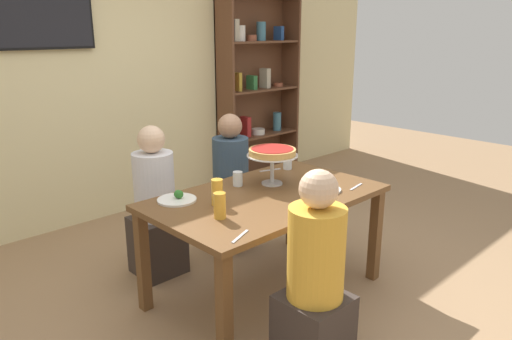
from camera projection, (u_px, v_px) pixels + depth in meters
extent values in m
plane|color=#9E7A56|center=(266.00, 292.00, 3.46)|extent=(12.00, 12.00, 0.00)
cube|color=beige|center=(103.00, 74.00, 4.59)|extent=(8.00, 0.12, 2.80)
cube|color=brown|center=(266.00, 197.00, 3.26)|extent=(1.58, 0.94, 0.04)
cube|color=brown|center=(224.00, 312.00, 2.59)|extent=(0.07, 0.07, 0.70)
cube|color=brown|center=(375.00, 235.00, 3.56)|extent=(0.07, 0.07, 0.70)
cube|color=brown|center=(143.00, 261.00, 3.17)|extent=(0.07, 0.07, 0.70)
cube|color=brown|center=(292.00, 206.00, 4.13)|extent=(0.07, 0.07, 0.70)
cube|color=brown|center=(225.00, 95.00, 5.40)|extent=(0.03, 0.30, 2.20)
cube|color=brown|center=(290.00, 87.00, 6.12)|extent=(0.03, 0.30, 2.20)
cube|color=brown|center=(251.00, 89.00, 5.86)|extent=(1.10, 0.02, 2.20)
cube|color=brown|center=(259.00, 178.00, 6.07)|extent=(1.04, 0.28, 0.02)
cube|color=brown|center=(259.00, 135.00, 5.91)|extent=(1.04, 0.28, 0.02)
cube|color=brown|center=(259.00, 90.00, 5.76)|extent=(1.04, 0.28, 0.02)
cube|color=brown|center=(260.00, 42.00, 5.60)|extent=(1.04, 0.28, 0.02)
cube|color=#B7932D|center=(230.00, 129.00, 5.56)|extent=(0.06, 0.13, 0.24)
cube|color=maroon|center=(246.00, 127.00, 5.72)|extent=(0.06, 0.13, 0.24)
cylinder|color=silver|center=(258.00, 131.00, 5.89)|extent=(0.16, 0.16, 0.07)
cylinder|color=#3D7084|center=(277.00, 121.00, 6.08)|extent=(0.10, 0.10, 0.23)
cube|color=maroon|center=(229.00, 83.00, 5.41)|extent=(0.05, 0.13, 0.20)
cube|color=#B7932D|center=(238.00, 82.00, 5.49)|extent=(0.04, 0.10, 0.21)
cube|color=#2D6B38|center=(252.00, 82.00, 5.65)|extent=(0.06, 0.13, 0.16)
cube|color=#B2A88E|center=(265.00, 78.00, 5.78)|extent=(0.06, 0.13, 0.23)
cylinder|color=brown|center=(278.00, 85.00, 5.96)|extent=(0.12, 0.12, 0.04)
cube|color=#3D3838|center=(229.00, 31.00, 5.25)|extent=(0.06, 0.13, 0.23)
cube|color=#B2A88E|center=(233.00, 30.00, 5.30)|extent=(0.06, 0.13, 0.24)
cylinder|color=silver|center=(240.00, 33.00, 5.37)|extent=(0.12, 0.12, 0.17)
cylinder|color=brown|center=(252.00, 38.00, 5.51)|extent=(0.11, 0.11, 0.07)
cylinder|color=#3D7084|center=(261.00, 31.00, 5.58)|extent=(0.11, 0.11, 0.21)
cube|color=navy|center=(279.00, 33.00, 5.79)|extent=(0.05, 0.13, 0.16)
cube|color=black|center=(44.00, 21.00, 4.04)|extent=(0.83, 0.05, 0.47)
cube|color=black|center=(46.00, 21.00, 4.03)|extent=(0.79, 0.01, 0.43)
cube|color=#382D28|center=(313.00, 333.00, 2.63)|extent=(0.34, 0.34, 0.45)
cylinder|color=gold|center=(316.00, 253.00, 2.49)|extent=(0.30, 0.30, 0.50)
sphere|color=beige|center=(319.00, 189.00, 2.39)|extent=(0.20, 0.20, 0.20)
cube|color=#382D28|center=(231.00, 220.00, 4.17)|extent=(0.34, 0.34, 0.45)
cylinder|color=#33475B|center=(231.00, 167.00, 4.03)|extent=(0.30, 0.30, 0.50)
sphere|color=#A87A5B|center=(230.00, 126.00, 3.93)|extent=(0.20, 0.20, 0.20)
cube|color=#382D28|center=(158.00, 245.00, 3.70)|extent=(0.34, 0.34, 0.45)
cylinder|color=silver|center=(154.00, 186.00, 3.56)|extent=(0.30, 0.30, 0.50)
sphere|color=beige|center=(151.00, 139.00, 3.46)|extent=(0.20, 0.20, 0.20)
cylinder|color=silver|center=(272.00, 183.00, 3.47)|extent=(0.15, 0.15, 0.01)
cylinder|color=silver|center=(272.00, 169.00, 3.44)|extent=(0.03, 0.03, 0.20)
cylinder|color=silver|center=(272.00, 155.00, 3.41)|extent=(0.36, 0.36, 0.01)
cylinder|color=tan|center=(272.00, 152.00, 3.40)|extent=(0.33, 0.33, 0.04)
cylinder|color=maroon|center=(272.00, 149.00, 3.40)|extent=(0.30, 0.30, 0.00)
cylinder|color=white|center=(308.00, 211.00, 2.93)|extent=(0.23, 0.23, 0.01)
sphere|color=#2D7028|center=(303.00, 205.00, 2.96)|extent=(0.04, 0.04, 0.04)
sphere|color=#2D7028|center=(303.00, 206.00, 2.92)|extent=(0.05, 0.05, 0.05)
sphere|color=#2D7028|center=(310.00, 207.00, 2.93)|extent=(0.05, 0.05, 0.05)
sphere|color=#2D7028|center=(308.00, 206.00, 2.92)|extent=(0.05, 0.05, 0.05)
cylinder|color=white|center=(325.00, 189.00, 3.33)|extent=(0.22, 0.22, 0.01)
sphere|color=#2D7028|center=(323.00, 185.00, 3.32)|extent=(0.04, 0.04, 0.04)
sphere|color=#2D7028|center=(328.00, 184.00, 3.35)|extent=(0.05, 0.05, 0.05)
sphere|color=#2D7028|center=(331.00, 186.00, 3.29)|extent=(0.06, 0.06, 0.06)
sphere|color=#2D7028|center=(324.00, 185.00, 3.33)|extent=(0.05, 0.05, 0.05)
cylinder|color=white|center=(177.00, 200.00, 3.13)|extent=(0.25, 0.25, 0.01)
sphere|color=#2D7028|center=(178.00, 194.00, 3.14)|extent=(0.05, 0.05, 0.05)
sphere|color=#2D7028|center=(179.00, 194.00, 3.13)|extent=(0.05, 0.05, 0.05)
cylinder|color=gold|center=(217.00, 192.00, 3.04)|extent=(0.07, 0.07, 0.17)
cylinder|color=gold|center=(220.00, 206.00, 2.83)|extent=(0.07, 0.07, 0.16)
cylinder|color=white|center=(238.00, 179.00, 3.42)|extent=(0.07, 0.07, 0.10)
cylinder|color=white|center=(288.00, 163.00, 3.83)|extent=(0.07, 0.07, 0.10)
cube|color=silver|center=(270.00, 170.00, 3.80)|extent=(0.18, 0.07, 0.00)
cube|color=silver|center=(356.00, 187.00, 3.40)|extent=(0.18, 0.05, 0.00)
cube|color=silver|center=(240.00, 236.00, 2.59)|extent=(0.17, 0.08, 0.00)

